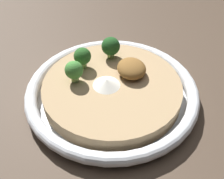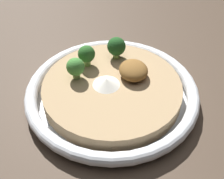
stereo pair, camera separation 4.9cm
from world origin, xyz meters
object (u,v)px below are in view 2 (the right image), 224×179
at_px(risotto_bowl, 112,91).
at_px(broccoli_front_right, 116,47).
at_px(broccoli_back_right, 76,67).
at_px(broccoli_right, 87,55).

relative_size(risotto_bowl, broccoli_front_right, 7.24).
bearing_deg(broccoli_back_right, broccoli_right, -35.46).
xyz_separation_m(risotto_bowl, broccoli_front_right, (0.07, -0.02, 0.04)).
bearing_deg(broccoli_front_right, broccoli_back_right, 119.47).
xyz_separation_m(risotto_bowl, broccoli_right, (0.06, 0.03, 0.04)).
relative_size(broccoli_right, broccoli_back_right, 1.01).
height_order(broccoli_front_right, broccoli_right, broccoli_front_right).
xyz_separation_m(broccoli_front_right, broccoli_right, (-0.01, 0.06, -0.00)).
xyz_separation_m(risotto_bowl, broccoli_back_right, (0.03, 0.06, 0.04)).
distance_m(broccoli_right, broccoli_back_right, 0.04).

